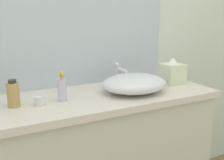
# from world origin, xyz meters

# --- Properties ---
(bathroom_wall_rear) EXTENTS (6.00, 0.06, 2.60)m
(bathroom_wall_rear) POSITION_xyz_m (0.00, 0.73, 1.30)
(bathroom_wall_rear) COLOR silver
(bathroom_wall_rear) RESTS_ON ground
(sink_basin) EXTENTS (0.38, 0.32, 0.10)m
(sink_basin) POSITION_xyz_m (0.25, 0.39, 0.92)
(sink_basin) COLOR silver
(sink_basin) RESTS_ON vanity_counter
(faucet) EXTENTS (0.03, 0.14, 0.14)m
(faucet) POSITION_xyz_m (0.25, 0.56, 0.95)
(faucet) COLOR silver
(faucet) RESTS_ON vanity_counter
(soap_dispenser) EXTENTS (0.05, 0.05, 0.16)m
(soap_dispenser) POSITION_xyz_m (-0.17, 0.42, 0.93)
(soap_dispenser) COLOR silver
(soap_dispenser) RESTS_ON vanity_counter
(lotion_bottle) EXTENTS (0.06, 0.06, 0.13)m
(lotion_bottle) POSITION_xyz_m (-0.40, 0.44, 0.93)
(lotion_bottle) COLOR tan
(lotion_bottle) RESTS_ON vanity_counter
(tissue_box) EXTENTS (0.13, 0.13, 0.17)m
(tissue_box) POSITION_xyz_m (0.57, 0.44, 0.94)
(tissue_box) COLOR beige
(tissue_box) RESTS_ON vanity_counter
(candle_jar) EXTENTS (0.05, 0.05, 0.05)m
(candle_jar) POSITION_xyz_m (-0.29, 0.40, 0.89)
(candle_jar) COLOR silver
(candle_jar) RESTS_ON vanity_counter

